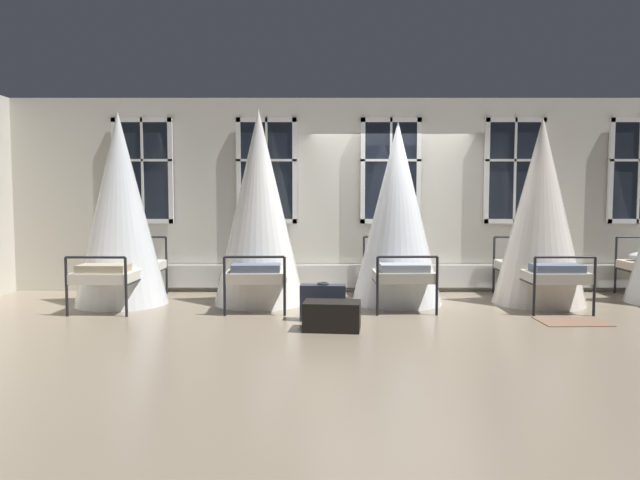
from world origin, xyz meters
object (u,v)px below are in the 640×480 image
at_px(cot_second, 257,210).
at_px(cot_third, 395,216).
at_px(cot_first, 118,212).
at_px(travel_trunk, 330,316).
at_px(suitcase_dark, 321,302).
at_px(cot_fourth, 538,214).

distance_m(cot_second, cot_third, 1.95).
bearing_deg(cot_first, travel_trunk, -118.02).
height_order(cot_second, cot_third, cot_second).
distance_m(cot_second, travel_trunk, 2.31).
distance_m(cot_first, suitcase_dark, 3.25).
bearing_deg(cot_fourth, cot_third, 88.92).
distance_m(cot_second, suitcase_dark, 1.85).
distance_m(cot_first, travel_trunk, 3.58).
xyz_separation_m(suitcase_dark, travel_trunk, (0.10, -0.55, -0.06)).
bearing_deg(cot_second, suitcase_dark, -144.42).
height_order(cot_fourth, suitcase_dark, cot_fourth).
xyz_separation_m(cot_first, cot_third, (3.90, 0.07, -0.06)).
distance_m(cot_fourth, suitcase_dark, 3.45).
bearing_deg(cot_third, cot_second, 89.24).
bearing_deg(cot_third, cot_fourth, -92.51).
height_order(cot_third, travel_trunk, cot_third).
bearing_deg(cot_second, cot_fourth, -91.90).
bearing_deg(cot_second, cot_third, -91.02).
distance_m(cot_first, cot_fourth, 5.92).
height_order(cot_second, travel_trunk, cot_second).
relative_size(cot_second, cot_third, 1.07).
bearing_deg(cot_second, travel_trunk, -151.66).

